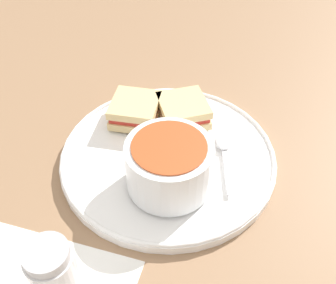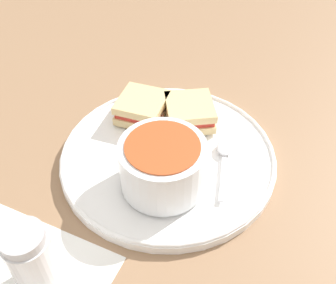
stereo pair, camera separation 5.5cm
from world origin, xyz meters
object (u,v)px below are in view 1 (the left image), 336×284
at_px(salt_shaker, 55,276).
at_px(spoon, 224,146).
at_px(sandwich_half_far, 135,110).
at_px(soup_bowl, 169,165).
at_px(sandwich_half_near, 183,111).

bearing_deg(salt_shaker, spoon, 45.79).
bearing_deg(sandwich_half_far, salt_shaker, -104.51).
relative_size(sandwich_half_far, salt_shaker, 0.91).
height_order(soup_bowl, sandwich_half_far, soup_bowl).
height_order(spoon, sandwich_half_near, sandwich_half_near).
bearing_deg(salt_shaker, sandwich_half_near, 61.94).
bearing_deg(sandwich_half_near, salt_shaker, -118.06).
distance_m(soup_bowl, sandwich_half_far, 0.14).
bearing_deg(salt_shaker, soup_bowl, 50.07).
bearing_deg(sandwich_half_near, sandwich_half_far, 177.59).
xyz_separation_m(sandwich_half_near, sandwich_half_far, (-0.07, 0.00, 0.00)).
bearing_deg(spoon, sandwich_half_near, 42.68).
distance_m(sandwich_half_near, salt_shaker, 0.31).
xyz_separation_m(sandwich_half_near, salt_shaker, (-0.14, -0.27, 0.01)).
bearing_deg(soup_bowl, spoon, 37.97).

